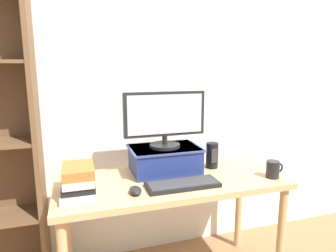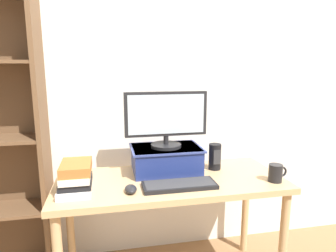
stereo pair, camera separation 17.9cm
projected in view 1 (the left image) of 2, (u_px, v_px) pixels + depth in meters
name	position (u px, v px, depth m)	size (l,w,h in m)	color
back_wall	(151.00, 79.00, 2.14)	(7.00, 0.08, 2.60)	silver
desk	(171.00, 192.00, 1.83)	(1.36, 0.59, 0.72)	tan
riser_box	(164.00, 158.00, 1.92)	(0.45, 0.31, 0.16)	navy
computer_monitor	(164.00, 118.00, 1.86)	(0.52, 0.19, 0.35)	black
keyboard	(183.00, 184.00, 1.68)	(0.41, 0.16, 0.02)	black
computer_mouse	(135.00, 190.00, 1.59)	(0.06, 0.10, 0.04)	black
book_stack	(78.00, 181.00, 1.57)	(0.17, 0.27, 0.16)	silver
coffee_mug	(273.00, 169.00, 1.82)	(0.11, 0.08, 0.10)	black
desk_speaker	(212.00, 155.00, 1.99)	(0.08, 0.08, 0.17)	black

